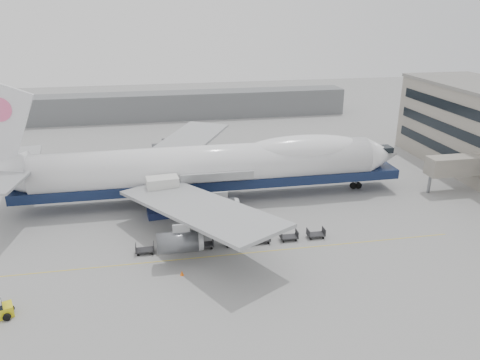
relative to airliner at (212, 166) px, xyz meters
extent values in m
plane|color=gray|center=(-0.64, -12.00, -5.62)|extent=(260.00, 260.00, 0.00)
cube|color=gold|center=(-0.64, -18.00, -5.62)|extent=(60.00, 0.15, 0.01)
cube|color=gray|center=(39.36, -4.00, -1.12)|extent=(9.00, 3.00, 3.00)
cylinder|color=slate|center=(35.36, -4.00, -4.12)|extent=(0.50, 0.50, 3.00)
cube|color=slate|center=(-10.64, 58.00, -2.12)|extent=(110.00, 8.00, 7.00)
cylinder|color=white|center=(-0.64, 0.00, 0.08)|extent=(52.00, 6.40, 6.40)
cube|color=#0F1A39|center=(0.36, 0.00, -2.48)|extent=(60.00, 5.76, 1.50)
cone|color=white|center=(28.36, 0.00, 0.08)|extent=(6.00, 6.40, 6.40)
ellipsoid|color=white|center=(14.96, 0.00, 1.84)|extent=(20.67, 5.78, 4.56)
cube|color=#9EA0A3|center=(-3.64, -14.28, -0.52)|extent=(20.35, 26.74, 2.26)
cube|color=#9EA0A3|center=(-3.64, 14.28, -0.52)|extent=(20.35, 26.74, 2.26)
cylinder|color=#595B60|center=(-6.64, 19.00, -2.72)|extent=(4.80, 2.60, 2.60)
cylinder|color=#595B60|center=(-0.64, 10.00, -2.72)|extent=(4.80, 2.60, 2.60)
cylinder|color=#595B60|center=(-0.64, -10.00, -2.72)|extent=(4.80, 2.60, 2.60)
cylinder|color=#595B60|center=(-6.64, -19.00, -2.72)|extent=(4.80, 2.60, 2.60)
cylinder|color=slate|center=(24.36, 0.00, -4.37)|extent=(0.36, 0.36, 2.50)
cylinder|color=black|center=(24.36, 0.00, -5.07)|extent=(1.10, 0.45, 1.10)
cylinder|color=slate|center=(-3.64, -3.00, -4.37)|extent=(0.36, 0.36, 2.50)
cylinder|color=black|center=(-3.64, -3.00, -5.07)|extent=(1.10, 0.45, 1.10)
cylinder|color=slate|center=(-3.64, 3.00, -4.37)|extent=(0.36, 0.36, 2.50)
cylinder|color=black|center=(-3.64, 3.00, -5.07)|extent=(1.10, 0.45, 1.10)
cube|color=navy|center=(-7.77, -5.03, -5.09)|extent=(5.10, 2.85, 1.07)
cube|color=silver|center=(-7.77, -5.03, -0.62)|extent=(4.73, 3.00, 2.15)
cube|color=navy|center=(-7.77, -6.10, -2.82)|extent=(3.47, 0.49, 3.85)
cube|color=navy|center=(-7.77, -3.96, -2.82)|extent=(3.47, 0.49, 3.85)
cube|color=slate|center=(-7.77, -3.47, -0.62)|extent=(2.45, 1.41, 0.15)
cylinder|color=black|center=(-9.53, -6.00, -5.19)|extent=(0.88, 0.34, 0.88)
cylinder|color=black|center=(-9.53, -4.05, -5.19)|extent=(0.88, 0.34, 0.88)
cylinder|color=black|center=(-6.02, -6.00, -5.19)|extent=(0.88, 0.34, 0.88)
cylinder|color=black|center=(-6.02, -4.05, -5.19)|extent=(0.88, 0.34, 0.88)
cylinder|color=black|center=(-23.93, -26.58, -5.26)|extent=(0.73, 0.31, 0.73)
cylinder|color=black|center=(-23.93, -25.22, -5.26)|extent=(0.73, 0.31, 0.73)
cone|color=orange|center=(-6.43, -21.58, -5.32)|extent=(0.39, 0.39, 0.60)
cube|color=orange|center=(-6.43, -21.58, -5.61)|extent=(0.41, 0.41, 0.03)
cube|color=#2D2D30|center=(-10.58, -15.63, -5.17)|extent=(2.30, 1.35, 0.18)
cube|color=#2D2D30|center=(-11.68, -15.63, -4.77)|extent=(0.08, 1.35, 0.90)
cube|color=#2D2D30|center=(-9.48, -15.63, -4.77)|extent=(0.08, 1.35, 0.90)
cylinder|color=black|center=(-11.43, -16.18, -5.47)|extent=(0.30, 0.12, 0.30)
cylinder|color=black|center=(-11.43, -15.08, -5.47)|extent=(0.30, 0.12, 0.30)
cylinder|color=black|center=(-9.73, -16.18, -5.47)|extent=(0.30, 0.12, 0.30)
cylinder|color=black|center=(-9.73, -15.08, -5.47)|extent=(0.30, 0.12, 0.30)
cube|color=#2D2D30|center=(-6.85, -15.63, -5.17)|extent=(2.30, 1.35, 0.18)
cube|color=#2D2D30|center=(-7.95, -15.63, -4.77)|extent=(0.08, 1.35, 0.90)
cube|color=#2D2D30|center=(-5.75, -15.63, -4.77)|extent=(0.08, 1.35, 0.90)
cylinder|color=black|center=(-7.70, -16.18, -5.47)|extent=(0.30, 0.12, 0.30)
cylinder|color=black|center=(-7.70, -15.08, -5.47)|extent=(0.30, 0.12, 0.30)
cylinder|color=black|center=(-6.00, -16.18, -5.47)|extent=(0.30, 0.12, 0.30)
cylinder|color=black|center=(-6.00, -15.08, -5.47)|extent=(0.30, 0.12, 0.30)
cube|color=#2D2D30|center=(-3.13, -15.63, -5.17)|extent=(2.30, 1.35, 0.18)
cube|color=#2D2D30|center=(-4.23, -15.63, -4.77)|extent=(0.08, 1.35, 0.90)
cube|color=#2D2D30|center=(-2.03, -15.63, -4.77)|extent=(0.08, 1.35, 0.90)
cylinder|color=black|center=(-3.98, -16.18, -5.47)|extent=(0.30, 0.12, 0.30)
cylinder|color=black|center=(-3.98, -15.08, -5.47)|extent=(0.30, 0.12, 0.30)
cylinder|color=black|center=(-2.28, -16.18, -5.47)|extent=(0.30, 0.12, 0.30)
cylinder|color=black|center=(-2.28, -15.08, -5.47)|extent=(0.30, 0.12, 0.30)
cube|color=#2D2D30|center=(0.60, -15.63, -5.17)|extent=(2.30, 1.35, 0.18)
cube|color=#2D2D30|center=(-0.50, -15.63, -4.77)|extent=(0.08, 1.35, 0.90)
cube|color=#2D2D30|center=(1.70, -15.63, -4.77)|extent=(0.08, 1.35, 0.90)
cylinder|color=black|center=(-0.25, -16.18, -5.47)|extent=(0.30, 0.12, 0.30)
cylinder|color=black|center=(-0.25, -15.08, -5.47)|extent=(0.30, 0.12, 0.30)
cylinder|color=black|center=(1.45, -16.18, -5.47)|extent=(0.30, 0.12, 0.30)
cylinder|color=black|center=(1.45, -15.08, -5.47)|extent=(0.30, 0.12, 0.30)
cube|color=#2D2D30|center=(4.33, -15.63, -5.17)|extent=(2.30, 1.35, 0.18)
cube|color=#2D2D30|center=(3.23, -15.63, -4.77)|extent=(0.08, 1.35, 0.90)
cube|color=#2D2D30|center=(5.43, -15.63, -4.77)|extent=(0.08, 1.35, 0.90)
cylinder|color=black|center=(3.48, -16.18, -5.47)|extent=(0.30, 0.12, 0.30)
cylinder|color=black|center=(3.48, -15.08, -5.47)|extent=(0.30, 0.12, 0.30)
cylinder|color=black|center=(5.18, -16.18, -5.47)|extent=(0.30, 0.12, 0.30)
cylinder|color=black|center=(5.18, -15.08, -5.47)|extent=(0.30, 0.12, 0.30)
cube|color=#2D2D30|center=(8.05, -15.63, -5.17)|extent=(2.30, 1.35, 0.18)
cube|color=#2D2D30|center=(6.95, -15.63, -4.77)|extent=(0.08, 1.35, 0.90)
cube|color=#2D2D30|center=(9.15, -15.63, -4.77)|extent=(0.08, 1.35, 0.90)
cylinder|color=black|center=(7.20, -16.18, -5.47)|extent=(0.30, 0.12, 0.30)
cylinder|color=black|center=(7.20, -15.08, -5.47)|extent=(0.30, 0.12, 0.30)
cylinder|color=black|center=(8.90, -16.18, -5.47)|extent=(0.30, 0.12, 0.30)
cylinder|color=black|center=(8.90, -15.08, -5.47)|extent=(0.30, 0.12, 0.30)
cube|color=#2D2D30|center=(11.78, -15.63, -5.17)|extent=(2.30, 1.35, 0.18)
cube|color=#2D2D30|center=(10.68, -15.63, -4.77)|extent=(0.08, 1.35, 0.90)
cube|color=#2D2D30|center=(12.88, -15.63, -4.77)|extent=(0.08, 1.35, 0.90)
cylinder|color=black|center=(10.93, -16.18, -5.47)|extent=(0.30, 0.12, 0.30)
cylinder|color=black|center=(10.93, -15.08, -5.47)|extent=(0.30, 0.12, 0.30)
cylinder|color=black|center=(12.63, -16.18, -5.47)|extent=(0.30, 0.12, 0.30)
cylinder|color=black|center=(12.63, -15.08, -5.47)|extent=(0.30, 0.12, 0.30)
camera|label=1|loc=(-8.57, -68.38, 23.56)|focal=35.00mm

